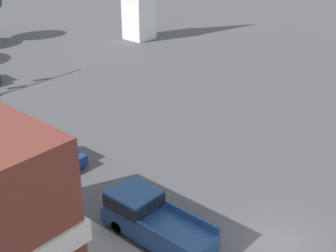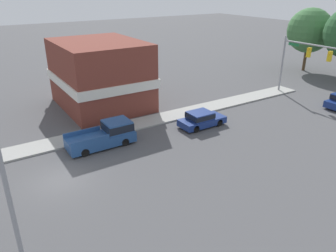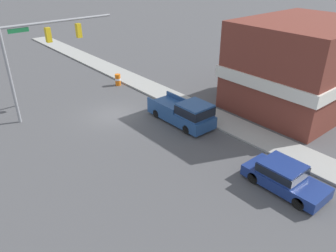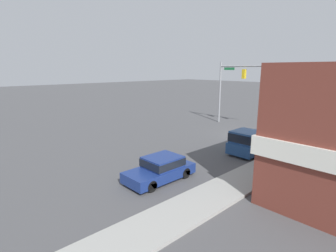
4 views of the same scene
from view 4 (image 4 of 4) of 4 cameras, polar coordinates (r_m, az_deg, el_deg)
ground_plane at (r=27.70m, az=16.70°, el=-1.89°), size 200.00×200.00×0.00m
sidewalk_curb at (r=25.45m, az=27.85°, el=-3.92°), size 2.40×60.00×0.14m
near_signal_assembly at (r=31.62m, az=15.22°, el=9.79°), size 8.45×0.49×7.36m
car_lead at (r=15.94m, az=-1.56°, el=-9.12°), size 1.94×4.35×1.43m
pickup_truck_parked at (r=21.90m, az=17.90°, el=-3.17°), size 2.06×5.42×1.92m
construction_barrel at (r=30.88m, az=28.13°, el=-0.36°), size 0.54×0.54×1.08m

